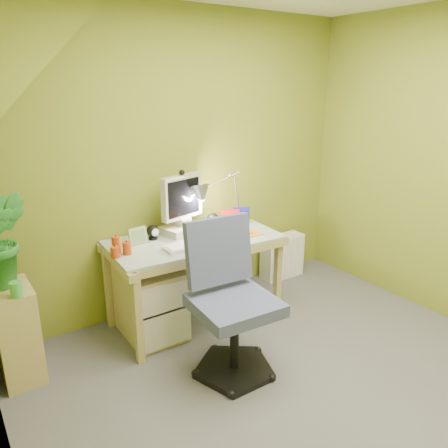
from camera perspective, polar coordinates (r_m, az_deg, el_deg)
floor at (r=2.91m, az=11.95°, el=-21.59°), size 3.20×3.20×0.01m
wall_back at (r=3.58m, az=-5.43°, el=7.81°), size 3.20×0.01×2.40m
slope_ceiling at (r=1.65m, az=-9.93°, el=18.45°), size 1.10×3.20×1.10m
desk at (r=3.48m, az=-3.76°, el=-7.26°), size 1.33×0.72×0.69m
monitor at (r=3.41m, az=-5.50°, el=3.24°), size 0.44×0.32×0.54m
speaker_left at (r=3.34m, az=-9.28°, el=-1.05°), size 0.11×0.11×0.11m
speaker_right at (r=3.59m, az=-1.47°, el=0.55°), size 0.11×0.11×0.12m
keyboard at (r=3.19m, az=-3.85°, el=-2.67°), size 0.46×0.15×0.02m
mousepad at (r=3.43m, az=2.79°, el=-1.28°), size 0.24×0.17×0.01m
mouse at (r=3.43m, az=2.80°, el=-1.04°), size 0.12×0.09×0.04m
amber_tumbler at (r=3.35m, az=-0.55°, el=-0.90°), size 0.09×0.09×0.10m
candle_cluster at (r=3.10m, az=-13.64°, el=-2.86°), size 0.16×0.14×0.12m
photo_frame_red at (r=3.63m, az=0.87°, el=0.88°), size 0.15×0.08×0.13m
photo_frame_blue at (r=3.74m, az=2.27°, el=1.31°), size 0.12×0.10×0.12m
photo_frame_green at (r=3.28m, az=-11.19°, el=-1.48°), size 0.14×0.03×0.12m
desk_lamp at (r=3.63m, az=0.73°, el=4.99°), size 0.61×0.31×0.63m
side_ledge at (r=3.14m, az=-25.42°, el=-12.74°), size 0.24×0.36×0.64m
potted_plant at (r=2.94m, az=-27.18°, el=-1.82°), size 0.34×0.28×0.60m
green_cup at (r=2.84m, az=-25.49°, el=-7.71°), size 0.08×0.08×0.09m
task_chair at (r=2.79m, az=1.41°, el=-10.13°), size 0.60×0.60×1.03m
radiator at (r=4.31m, az=7.58°, el=-4.21°), size 0.42×0.17×0.42m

